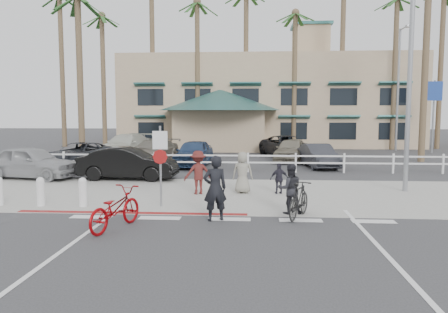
# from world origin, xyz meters

# --- Properties ---
(ground) EXTENTS (140.00, 140.00, 0.00)m
(ground) POSITION_xyz_m (0.00, 0.00, 0.00)
(ground) COLOR #333335
(bike_path) EXTENTS (12.00, 16.00, 0.01)m
(bike_path) POSITION_xyz_m (0.00, -2.00, 0.00)
(bike_path) COLOR #333335
(bike_path) RESTS_ON ground
(sidewalk_plaza) EXTENTS (22.00, 7.00, 0.01)m
(sidewalk_plaza) POSITION_xyz_m (0.00, 4.50, 0.01)
(sidewalk_plaza) COLOR gray
(sidewalk_plaza) RESTS_ON ground
(cross_street) EXTENTS (40.00, 5.00, 0.01)m
(cross_street) POSITION_xyz_m (0.00, 8.50, 0.00)
(cross_street) COLOR #333335
(cross_street) RESTS_ON ground
(parking_lot) EXTENTS (50.00, 16.00, 0.01)m
(parking_lot) POSITION_xyz_m (0.00, 18.00, 0.00)
(parking_lot) COLOR #333335
(parking_lot) RESTS_ON ground
(curb_red) EXTENTS (7.00, 0.25, 0.02)m
(curb_red) POSITION_xyz_m (-3.00, 1.20, 0.01)
(curb_red) COLOR maroon
(curb_red) RESTS_ON ground
(rail_fence) EXTENTS (29.40, 0.16, 1.00)m
(rail_fence) POSITION_xyz_m (0.50, 10.50, 0.50)
(rail_fence) COLOR silver
(rail_fence) RESTS_ON ground
(building) EXTENTS (28.00, 16.00, 11.30)m
(building) POSITION_xyz_m (2.00, 31.00, 5.65)
(building) COLOR tan
(building) RESTS_ON ground
(sign_post) EXTENTS (0.50, 0.10, 2.90)m
(sign_post) POSITION_xyz_m (-2.30, 2.20, 1.45)
(sign_post) COLOR gray
(sign_post) RESTS_ON ground
(bollard_0) EXTENTS (0.26, 0.26, 0.95)m
(bollard_0) POSITION_xyz_m (-4.80, 2.00, 0.47)
(bollard_0) COLOR silver
(bollard_0) RESTS_ON ground
(bollard_1) EXTENTS (0.26, 0.26, 0.95)m
(bollard_1) POSITION_xyz_m (-6.20, 2.00, 0.47)
(bollard_1) COLOR silver
(bollard_1) RESTS_ON ground
(streetlight_0) EXTENTS (0.60, 2.00, 9.00)m
(streetlight_0) POSITION_xyz_m (6.50, 5.50, 4.50)
(streetlight_0) COLOR gray
(streetlight_0) RESTS_ON ground
(streetlight_1) EXTENTS (0.60, 2.00, 9.50)m
(streetlight_1) POSITION_xyz_m (12.00, 24.00, 4.75)
(streetlight_1) COLOR gray
(streetlight_1) RESTS_ON ground
(info_sign) EXTENTS (1.20, 0.16, 5.60)m
(info_sign) POSITION_xyz_m (14.00, 22.00, 2.80)
(info_sign) COLOR navy
(info_sign) RESTS_ON ground
(palm_0) EXTENTS (4.00, 4.00, 15.00)m
(palm_0) POSITION_xyz_m (-16.00, 26.00, 7.50)
(palm_0) COLOR #214F1E
(palm_0) RESTS_ON ground
(palm_1) EXTENTS (4.00, 4.00, 13.00)m
(palm_1) POSITION_xyz_m (-12.00, 25.00, 6.50)
(palm_1) COLOR #214F1E
(palm_1) RESTS_ON ground
(palm_2) EXTENTS (4.00, 4.00, 16.00)m
(palm_2) POSITION_xyz_m (-8.00, 26.00, 8.00)
(palm_2) COLOR #214F1E
(palm_2) RESTS_ON ground
(palm_3) EXTENTS (4.00, 4.00, 14.00)m
(palm_3) POSITION_xyz_m (-4.00, 25.00, 7.00)
(palm_3) COLOR #214F1E
(palm_3) RESTS_ON ground
(palm_4) EXTENTS (4.00, 4.00, 15.00)m
(palm_4) POSITION_xyz_m (0.00, 26.00, 7.50)
(palm_4) COLOR #214F1E
(palm_4) RESTS_ON ground
(palm_5) EXTENTS (4.00, 4.00, 13.00)m
(palm_5) POSITION_xyz_m (4.00, 25.00, 6.50)
(palm_5) COLOR #214F1E
(palm_5) RESTS_ON ground
(palm_6) EXTENTS (4.00, 4.00, 17.00)m
(palm_6) POSITION_xyz_m (8.00, 26.00, 8.50)
(palm_6) COLOR #214F1E
(palm_6) RESTS_ON ground
(palm_7) EXTENTS (4.00, 4.00, 14.00)m
(palm_7) POSITION_xyz_m (12.00, 25.00, 7.00)
(palm_7) COLOR #214F1E
(palm_7) RESTS_ON ground
(palm_8) EXTENTS (4.00, 4.00, 15.00)m
(palm_8) POSITION_xyz_m (16.00, 26.00, 7.50)
(palm_8) COLOR #214F1E
(palm_8) RESTS_ON ground
(palm_10) EXTENTS (4.00, 4.00, 12.00)m
(palm_10) POSITION_xyz_m (-10.00, 15.00, 6.00)
(palm_10) COLOR #214F1E
(palm_10) RESTS_ON ground
(palm_11) EXTENTS (4.00, 4.00, 14.00)m
(palm_11) POSITION_xyz_m (11.00, 16.00, 7.00)
(palm_11) COLOR #214F1E
(palm_11) RESTS_ON ground
(bike_red) EXTENTS (1.34, 2.19, 1.09)m
(bike_red) POSITION_xyz_m (-2.91, -0.59, 0.54)
(bike_red) COLOR #890408
(bike_red) RESTS_ON ground
(rider_red) EXTENTS (0.78, 0.64, 1.84)m
(rider_red) POSITION_xyz_m (-0.40, 0.45, 0.92)
(rider_red) COLOR black
(rider_red) RESTS_ON ground
(bike_black) EXTENTS (1.14, 1.82, 1.06)m
(bike_black) POSITION_xyz_m (1.98, 0.92, 0.53)
(bike_black) COLOR black
(bike_black) RESTS_ON ground
(rider_black) EXTENTS (0.80, 0.66, 1.51)m
(rider_black) POSITION_xyz_m (1.76, 1.47, 0.76)
(rider_black) COLOR #242429
(rider_black) RESTS_ON ground
(pedestrian_a) EXTENTS (1.19, 0.93, 1.62)m
(pedestrian_a) POSITION_xyz_m (-1.37, 4.41, 0.81)
(pedestrian_a) COLOR #521C19
(pedestrian_a) RESTS_ON ground
(pedestrian_child) EXTENTS (0.71, 0.39, 1.15)m
(pedestrian_child) POSITION_xyz_m (1.63, 4.64, 0.58)
(pedestrian_child) COLOR #24222C
(pedestrian_child) RESTS_ON ground
(pedestrian_b) EXTENTS (0.79, 0.53, 1.57)m
(pedestrian_b) POSITION_xyz_m (0.27, 4.70, 0.78)
(pedestrian_b) COLOR gray
(pedestrian_b) RESTS_ON ground
(car_white_sedan) EXTENTS (4.46, 1.68, 1.46)m
(car_white_sedan) POSITION_xyz_m (-4.98, 7.75, 0.73)
(car_white_sedan) COLOR black
(car_white_sedan) RESTS_ON ground
(car_red_compact) EXTENTS (4.67, 2.60, 1.50)m
(car_red_compact) POSITION_xyz_m (-9.50, 7.72, 0.75)
(car_red_compact) COLOR #999A9D
(car_red_compact) RESTS_ON ground
(lot_car_0) EXTENTS (3.18, 5.12, 1.32)m
(lot_car_0) POSITION_xyz_m (-9.23, 12.64, 0.66)
(lot_car_0) COLOR #212429
(lot_car_0) RESTS_ON ground
(lot_car_1) EXTENTS (3.08, 5.03, 1.36)m
(lot_car_1) POSITION_xyz_m (-5.49, 14.76, 0.68)
(lot_car_1) COLOR #696358
(lot_car_1) RESTS_ON ground
(lot_car_2) EXTENTS (2.07, 4.48, 1.49)m
(lot_car_2) POSITION_xyz_m (-2.68, 12.77, 0.74)
(lot_car_2) COLOR navy
(lot_car_2) RESTS_ON ground
(lot_car_3) EXTENTS (1.99, 4.10, 1.29)m
(lot_car_3) POSITION_xyz_m (4.24, 12.72, 0.65)
(lot_car_3) COLOR #2E2F36
(lot_car_3) RESTS_ON ground
(lot_car_4) EXTENTS (3.20, 5.66, 1.55)m
(lot_car_4) POSITION_xyz_m (-8.05, 17.73, 0.77)
(lot_car_4) COLOR beige
(lot_car_4) RESTS_ON ground
(lot_car_5) EXTENTS (4.01, 5.70, 1.44)m
(lot_car_5) POSITION_xyz_m (2.96, 18.54, 0.72)
(lot_car_5) COLOR black
(lot_car_5) RESTS_ON ground
(lot_car_6) EXTENTS (2.67, 4.51, 1.44)m
(lot_car_6) POSITION_xyz_m (2.99, 15.54, 0.72)
(lot_car_6) COLOR gray
(lot_car_6) RESTS_ON ground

